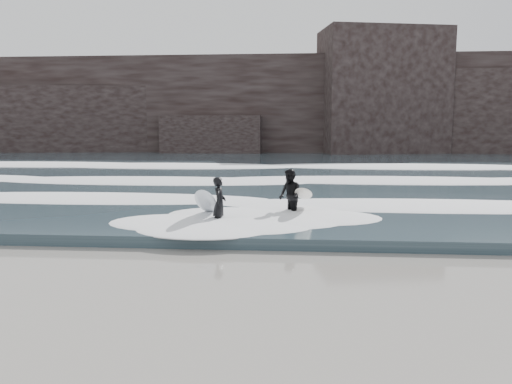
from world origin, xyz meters
TOP-DOWN VIEW (x-y plane):
  - ground at (0.00, 0.00)m, footprint 120.00×120.00m
  - sea at (0.00, 29.00)m, footprint 90.00×52.00m
  - headland at (0.00, 46.00)m, footprint 70.00×9.00m
  - foam_near at (0.00, 9.00)m, footprint 60.00×3.20m
  - foam_mid at (0.00, 16.00)m, footprint 60.00×4.00m
  - foam_far at (0.00, 25.00)m, footprint 60.00×4.80m
  - surfer_left at (-1.80, 5.46)m, footprint 0.94×2.08m
  - surfer_right at (0.38, 6.74)m, footprint 1.22×1.97m

SIDE VIEW (x-z plane):
  - ground at x=0.00m, z-range 0.00..0.00m
  - sea at x=0.00m, z-range 0.00..0.30m
  - foam_near at x=0.00m, z-range 0.30..0.50m
  - foam_mid at x=0.00m, z-range 0.30..0.54m
  - foam_far at x=0.00m, z-range 0.30..0.60m
  - surfer_left at x=-1.80m, z-range 0.01..1.51m
  - surfer_right at x=0.38m, z-range 0.01..1.64m
  - headland at x=0.00m, z-range 0.00..10.00m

